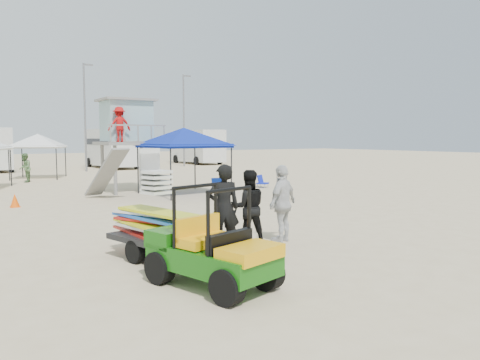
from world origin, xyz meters
TOP-DOWN VIEW (x-y plane):
  - ground at (0.00, 0.00)m, footprint 140.00×140.00m
  - utility_cart at (-3.24, -1.63)m, footprint 1.62×2.45m
  - surf_trailer at (-3.24, 0.70)m, footprint 1.66×2.44m
  - man_left at (-1.73, 0.40)m, footprint 0.84×0.69m
  - man_mid at (-0.88, 0.65)m, footprint 1.07×0.97m
  - man_right at (-0.03, 0.40)m, footprint 1.20×0.83m
  - lifeguard_tower at (0.74, 12.77)m, footprint 2.74×2.74m
  - canopy_blue at (2.50, 10.37)m, footprint 3.37×3.37m
  - canopy_white_c at (-1.18, 22.72)m, footprint 3.76×3.76m
  - cone_far at (-4.47, 10.35)m, footprint 0.34×0.34m
  - beach_chair_b at (7.09, 10.67)m, footprint 0.72×0.80m
  - beach_chair_c at (4.29, 10.33)m, footprint 0.67×0.73m
  - rv_mid_right at (6.00, 29.99)m, footprint 2.64×7.00m
  - rv_far_right at (15.00, 31.49)m, footprint 2.64×6.60m
  - light_pole_left at (3.00, 27.00)m, footprint 0.14×0.14m
  - light_pole_right at (12.00, 28.50)m, footprint 0.14×0.14m
  - distant_beachgoers at (-2.96, 19.48)m, footprint 17.11×11.96m

SIDE VIEW (x-z plane):
  - ground at x=0.00m, z-range 0.00..0.00m
  - cone_far at x=-4.47m, z-range 0.00..0.50m
  - beach_chair_b at x=7.09m, z-range -0.01..0.63m
  - beach_chair_c at x=4.29m, z-range -0.01..0.63m
  - utility_cart at x=-3.24m, z-range -0.06..1.65m
  - surf_trailer at x=-3.24m, z-range -0.19..1.86m
  - distant_beachgoers at x=-2.96m, z-range -0.04..1.78m
  - man_mid at x=-0.88m, z-range 0.00..1.79m
  - man_right at x=-0.03m, z-range 0.00..1.89m
  - man_left at x=-1.73m, z-range 0.00..1.96m
  - rv_far_right at x=15.00m, z-range 0.17..3.42m
  - rv_mid_right at x=6.00m, z-range 0.17..3.42m
  - canopy_white_c at x=-1.18m, z-range 1.04..4.22m
  - canopy_blue at x=2.50m, z-range 1.14..4.53m
  - lifeguard_tower at x=0.74m, z-range 1.04..5.27m
  - light_pole_left at x=3.00m, z-range 0.00..8.00m
  - light_pole_right at x=12.00m, z-range 0.00..8.00m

